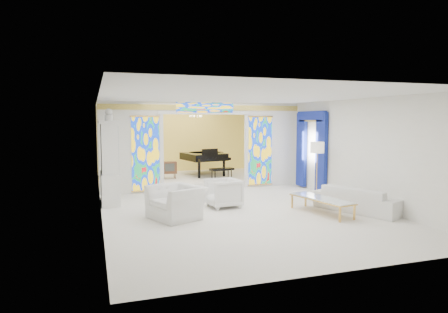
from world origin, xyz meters
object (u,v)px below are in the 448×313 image
object	(u,v)px
china_cabinet	(110,163)
coffee_table	(321,199)
grand_piano	(206,156)
armchair_left	(176,202)
armchair_right	(223,193)
tv_console	(169,168)
sofa	(359,199)

from	to	relation	value
china_cabinet	coffee_table	world-z (taller)	china_cabinet
grand_piano	armchair_left	bearing A→B (deg)	-123.39
china_cabinet	armchair_left	world-z (taller)	china_cabinet
armchair_right	tv_console	distance (m)	4.67
armchair_left	grand_piano	size ratio (longest dim) A/B	0.41
sofa	coffee_table	distance (m)	1.08
coffee_table	tv_console	bearing A→B (deg)	114.58
armchair_left	coffee_table	distance (m)	3.71
armchair_right	sofa	xyz separation A→B (m)	(3.23, -1.61, -0.06)
armchair_right	tv_console	world-z (taller)	tv_console
sofa	tv_console	bearing A→B (deg)	8.78
armchair_left	grand_piano	distance (m)	6.57
armchair_left	armchair_right	world-z (taller)	armchair_left
armchair_right	coffee_table	xyz separation A→B (m)	(2.16, -1.53, -0.01)
china_cabinet	sofa	xyz separation A→B (m)	(6.17, -3.12, -0.84)
coffee_table	grand_piano	xyz separation A→B (m)	(-1.20, 6.76, 0.54)
china_cabinet	coffee_table	distance (m)	5.98
coffee_table	tv_console	xyz separation A→B (m)	(-2.81, 6.15, 0.21)
armchair_left	coffee_table	bearing A→B (deg)	56.17
armchair_left	tv_console	bearing A→B (deg)	148.25
sofa	coffee_table	xyz separation A→B (m)	(-1.07, 0.08, 0.05)
armchair_left	armchair_right	xyz separation A→B (m)	(1.49, 0.84, -0.01)
sofa	tv_console	xyz separation A→B (m)	(-3.88, 6.23, 0.27)
china_cabinet	grand_piano	distance (m)	5.40
armchair_right	tv_console	bearing A→B (deg)	-177.67
china_cabinet	armchair_right	world-z (taller)	china_cabinet
china_cabinet	armchair_left	size ratio (longest dim) A/B	2.21
grand_piano	tv_console	world-z (taller)	grand_piano
grand_piano	coffee_table	bearing A→B (deg)	-91.40
armchair_right	grand_piano	bearing A→B (deg)	163.89
armchair_left	sofa	bearing A→B (deg)	57.57
china_cabinet	armchair_right	xyz separation A→B (m)	(2.94, -1.50, -0.77)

